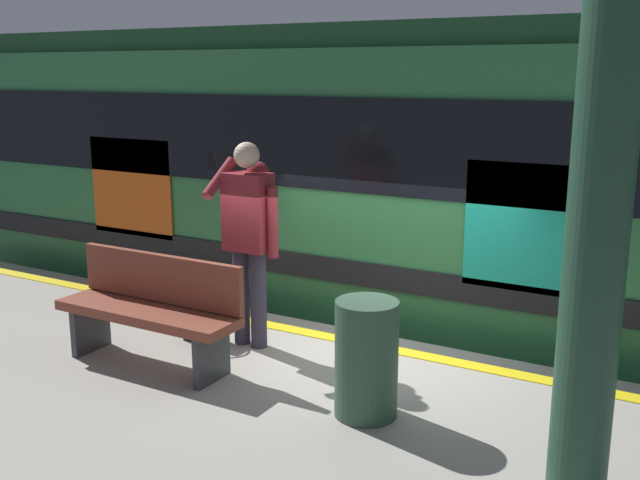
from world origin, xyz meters
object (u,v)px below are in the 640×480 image
Objects in this scene: passenger at (249,228)px; station_column at (605,147)px; train_carriage at (365,165)px; trash_bin at (366,359)px; bench at (151,306)px; handbag at (204,323)px.

passenger is 3.30m from station_column.
station_column reaches higher than train_carriage.
trash_bin is at bearing 154.05° from passenger.
trash_bin is at bearing -179.36° from bench.
handbag is 3.96m from station_column.
handbag is at bearing -15.47° from station_column.
trash_bin is (1.50, -0.35, -1.58)m from station_column.
train_carriage is 15.72× the size of trash_bin.
station_column is at bearing 130.65° from train_carriage.
train_carriage is 8.03× the size of bench.
passenger is at bearing 94.10° from train_carriage.
station_column is 4.77× the size of trash_bin.
train_carriage reaches higher than bench.
handbag is 0.45× the size of trash_bin.
handbag is 2.00m from trash_bin.
train_carriage reaches higher than trash_bin.
station_column reaches higher than bench.
passenger is at bearing -161.94° from handbag.
train_carriage is 7.35× the size of passenger.
passenger is 0.45× the size of station_column.
passenger is at bearing -19.86° from station_column.
train_carriage is at bearing -85.90° from passenger.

